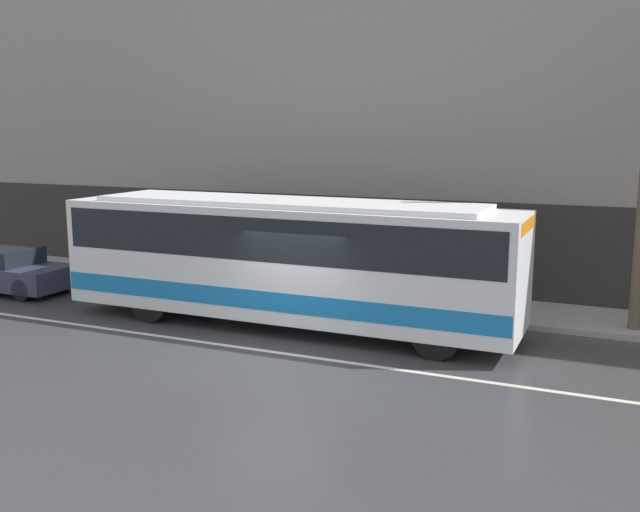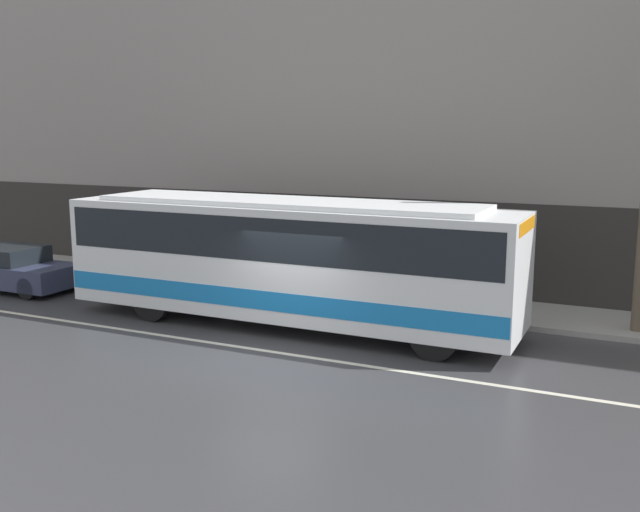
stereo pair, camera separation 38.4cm
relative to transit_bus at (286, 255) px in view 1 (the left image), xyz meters
name	(u,v)px [view 1 (the left image)]	position (x,y,z in m)	size (l,w,h in m)	color
ground_plane	(277,353)	(0.79, -2.07, -1.75)	(60.00, 60.00, 0.00)	#38383A
sidewalk	(362,297)	(0.79, 3.22, -1.68)	(60.00, 2.59, 0.14)	gray
building_facade	(382,97)	(0.79, 4.66, 3.93)	(60.00, 0.35, 11.76)	gray
lane_stripe	(277,352)	(0.79, -2.07, -1.75)	(54.00, 0.14, 0.01)	beige
transit_bus	(286,255)	(0.00, 0.00, 0.00)	(11.34, 2.53, 3.10)	white
sedan_dark_behind	(4,270)	(-9.45, 0.00, -1.13)	(4.31, 1.77, 1.30)	#2D334C
pedestrian_waiting	(190,257)	(-4.52, 2.51, -0.78)	(0.36, 0.36, 1.76)	#1E5933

